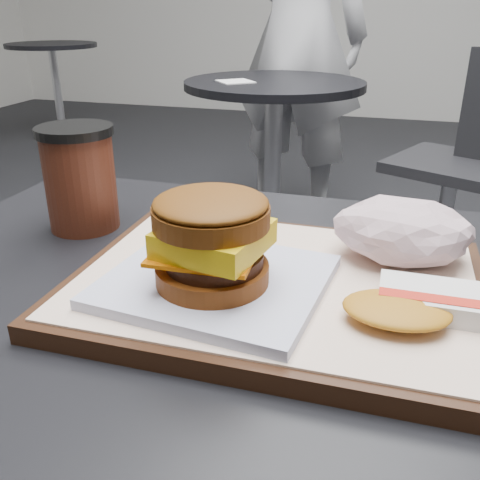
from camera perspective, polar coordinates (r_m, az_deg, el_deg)
name	(u,v)px	position (r m, az deg, el deg)	size (l,w,h in m)	color
customer_table	(244,441)	(0.63, 0.41, -20.69)	(0.80, 0.60, 0.77)	#A5A5AA
serving_tray	(276,286)	(0.51, 3.82, -4.91)	(0.38, 0.28, 0.02)	black
breakfast_sandwich	(213,250)	(0.46, -2.87, -1.07)	(0.21, 0.19, 0.09)	white
hash_brown	(417,304)	(0.46, 18.40, -6.51)	(0.12, 0.09, 0.02)	silver
crumpled_wrapper	(403,231)	(0.55, 16.98, 0.95)	(0.13, 0.11, 0.06)	silver
coffee_cup	(80,176)	(0.67, -16.72, 6.56)	(0.09, 0.09, 0.13)	#431B10
neighbor_table	(273,132)	(2.18, 3.57, 11.42)	(0.70, 0.70, 0.75)	black
napkin	(235,81)	(2.10, -0.50, 16.55)	(0.12, 0.12, 0.00)	white
neighbor_chair	(475,154)	(2.19, 23.74, 8.42)	(0.66, 0.56, 0.88)	#AAAAAF
patron	(298,33)	(2.66, 6.19, 21.12)	(0.65, 0.43, 1.79)	silver
bg_table_mid	(55,69)	(4.44, -19.18, 16.80)	(0.66, 0.66, 0.75)	black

